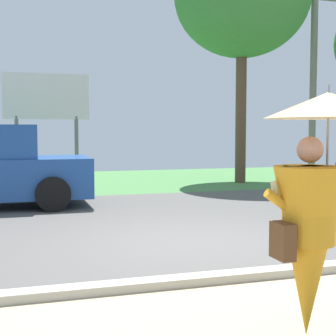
# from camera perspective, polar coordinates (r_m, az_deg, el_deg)

# --- Properties ---
(ground_plane) EXTENTS (40.00, 22.00, 0.20)m
(ground_plane) POSITION_cam_1_polar(r_m,az_deg,el_deg) (10.64, -2.16, -5.40)
(ground_plane) COLOR #565451
(monk_pedestrian) EXTENTS (1.11, 1.08, 2.13)m
(monk_pedestrian) POSITION_cam_1_polar(r_m,az_deg,el_deg) (4.33, 16.43, -3.99)
(monk_pedestrian) COLOR orange
(monk_pedestrian) RESTS_ON ground_plane
(utility_pole) EXTENTS (1.80, 0.24, 6.97)m
(utility_pole) POSITION_cam_1_polar(r_m,az_deg,el_deg) (18.40, 16.41, 10.12)
(utility_pole) COLOR gray
(utility_pole) RESTS_ON ground_plane
(roadside_billboard) EXTENTS (2.60, 0.12, 3.50)m
(roadside_billboard) POSITION_cam_1_polar(r_m,az_deg,el_deg) (15.78, -13.83, 7.10)
(roadside_billboard) COLOR slate
(roadside_billboard) RESTS_ON ground_plane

